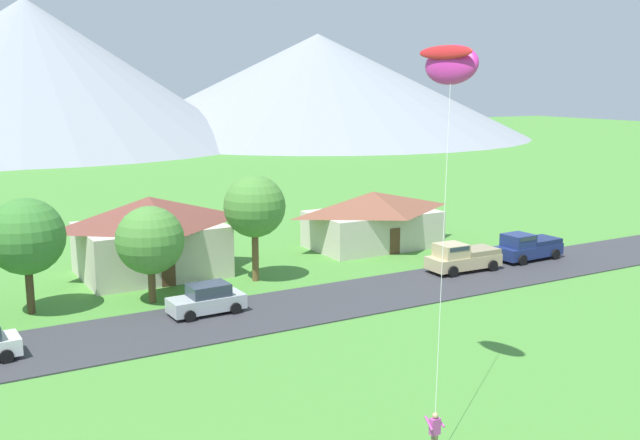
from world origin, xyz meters
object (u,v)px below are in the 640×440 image
house_leftmost (373,218)px  tree_near_right (26,237)px  pickup_truck_navy_east_side (527,246)px  parked_car_silver_mid_west (207,300)px  tree_center (150,240)px  house_right_center (150,234)px  pickup_truck_sand_west_side (462,257)px  tree_near_left (255,207)px  kite_flyer_with_kite (450,74)px

house_leftmost → tree_near_right: tree_near_right is taller
pickup_truck_navy_east_side → parked_car_silver_mid_west: bearing=-179.2°
tree_center → pickup_truck_navy_east_side: size_ratio=1.10×
house_leftmost → parked_car_silver_mid_west: size_ratio=2.46×
tree_center → pickup_truck_navy_east_side: tree_center is taller
house_leftmost → parked_car_silver_mid_west: 20.31m
house_right_center → pickup_truck_sand_west_side: size_ratio=1.86×
pickup_truck_navy_east_side → tree_center: bearing=172.6°
house_right_center → tree_near_right: bearing=-149.2°
house_leftmost → tree_center: tree_center is taller
tree_center → pickup_truck_sand_west_side: (20.52, -3.62, -2.69)m
pickup_truck_sand_west_side → tree_center: bearing=170.0°
tree_near_left → tree_center: bearing=-169.4°
pickup_truck_sand_west_side → kite_flyer_with_kite: kite_flyer_with_kite is taller
tree_center → house_leftmost: bearing=17.1°
tree_near_left → tree_near_right: 13.90m
tree_near_right → pickup_truck_sand_west_side: (27.07, -4.99, -3.35)m
house_leftmost → pickup_truck_navy_east_side: 11.96m
house_right_center → house_leftmost: bearing=-1.2°
house_leftmost → pickup_truck_navy_east_side: (7.14, -9.52, -1.21)m
house_right_center → pickup_truck_navy_east_side: 26.80m
tree_near_left → pickup_truck_sand_west_side: bearing=-20.8°
parked_car_silver_mid_west → pickup_truck_navy_east_side: bearing=0.8°
house_right_center → kite_flyer_with_kite: (4.53, -25.12, 10.38)m
tree_near_left → kite_flyer_with_kite: 21.69m
house_right_center → kite_flyer_with_kite: size_ratio=0.68×
house_leftmost → tree_center: size_ratio=1.81×
tree_center → kite_flyer_with_kite: size_ratio=0.40×
tree_near_left → kite_flyer_with_kite: bearing=-92.4°
tree_center → tree_near_right: bearing=168.1°
kite_flyer_with_kite → parked_car_silver_mid_west: bearing=106.9°
tree_near_right → pickup_truck_sand_west_side: 27.73m
tree_center → tree_near_right: 6.72m
kite_flyer_with_kite → pickup_truck_sand_west_side: bearing=47.0°
house_right_center → tree_near_right: 10.03m
house_right_center → tree_center: size_ratio=1.70×
tree_near_left → pickup_truck_sand_west_side: size_ratio=1.32×
house_right_center → parked_car_silver_mid_west: (0.01, -10.22, -1.88)m
pickup_truck_sand_west_side → pickup_truck_navy_east_side: size_ratio=1.00×
house_right_center → tree_center: 6.80m
house_leftmost → kite_flyer_with_kite: 30.07m
parked_car_silver_mid_west → house_leftmost: bearing=29.1°
parked_car_silver_mid_west → pickup_truck_navy_east_side: size_ratio=0.81×
tree_near_right → parked_car_silver_mid_west: (8.51, -5.16, -3.54)m
house_right_center → tree_center: (-1.95, -6.44, 1.00)m
house_leftmost → tree_near_right: 26.71m
parked_car_silver_mid_west → kite_flyer_with_kite: bearing=-73.1°
tree_center → kite_flyer_with_kite: (6.48, -18.68, 9.38)m
tree_center → tree_near_right: size_ratio=0.88×
tree_center → pickup_truck_navy_east_side: bearing=-7.4°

